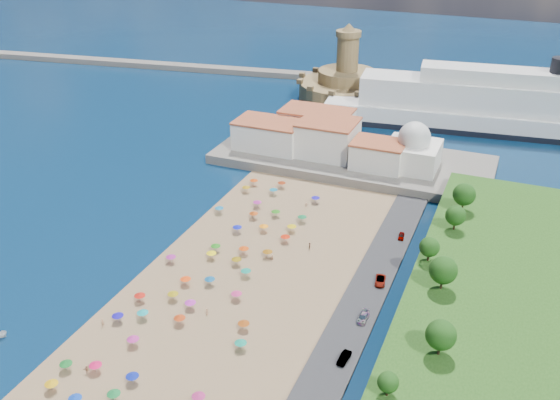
% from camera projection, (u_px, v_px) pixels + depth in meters
% --- Properties ---
extents(ground, '(700.00, 700.00, 0.00)m').
position_uv_depth(ground, '(225.00, 270.00, 149.70)').
color(ground, '#071938').
rests_on(ground, ground).
extents(terrace, '(90.00, 36.00, 3.00)m').
position_uv_depth(terrace, '(352.00, 160.00, 205.83)').
color(terrace, '#59544C').
rests_on(terrace, ground).
extents(jetty, '(18.00, 70.00, 2.40)m').
position_uv_depth(jetty, '(323.00, 119.00, 242.27)').
color(jetty, '#59544C').
rests_on(jetty, ground).
extents(breakwater, '(199.03, 34.77, 2.60)m').
position_uv_depth(breakwater, '(167.00, 66.00, 312.51)').
color(breakwater, '#59544C').
rests_on(breakwater, ground).
extents(waterfront_buildings, '(57.00, 29.00, 11.00)m').
position_uv_depth(waterfront_buildings, '(316.00, 136.00, 207.89)').
color(waterfront_buildings, silver).
rests_on(waterfront_buildings, terrace).
extents(domed_building, '(16.00, 16.00, 15.00)m').
position_uv_depth(domed_building, '(413.00, 150.00, 194.02)').
color(domed_building, silver).
rests_on(domed_building, terrace).
extents(fortress, '(40.00, 40.00, 32.40)m').
position_uv_depth(fortress, '(346.00, 85.00, 264.53)').
color(fortress, olive).
rests_on(fortress, ground).
extents(cruise_ship, '(132.55, 34.87, 28.64)m').
position_uv_depth(cruise_ship, '(502.00, 109.00, 230.59)').
color(cruise_ship, black).
rests_on(cruise_ship, ground).
extents(beach_parasols, '(32.88, 115.15, 2.20)m').
position_uv_depth(beach_parasols, '(197.00, 287.00, 139.91)').
color(beach_parasols, gray).
rests_on(beach_parasols, beach).
extents(beachgoers, '(30.48, 96.51, 1.88)m').
position_uv_depth(beachgoers, '(220.00, 276.00, 145.72)').
color(beachgoers, tan).
rests_on(beachgoers, beach).
extents(parked_cars, '(3.08, 73.82, 1.43)m').
position_uv_depth(parked_cars, '(366.00, 310.00, 133.53)').
color(parked_cars, gray).
rests_on(parked_cars, promenade).
extents(hillside_trees, '(12.77, 105.58, 7.71)m').
position_uv_depth(hillside_trees, '(437.00, 284.00, 127.00)').
color(hillside_trees, '#382314').
rests_on(hillside_trees, hillside).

